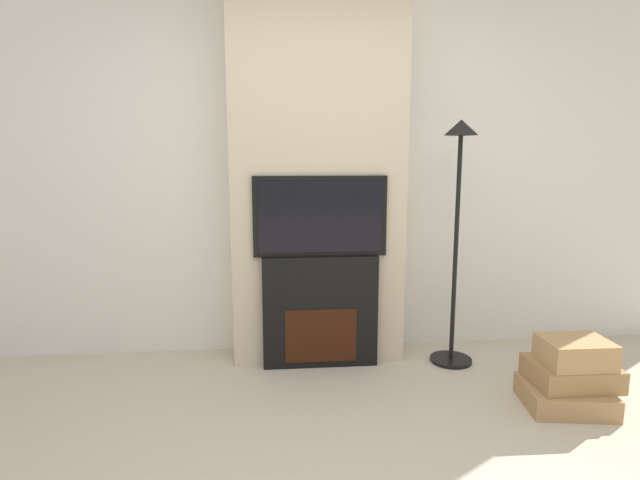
% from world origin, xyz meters
% --- Properties ---
extents(wall_back, '(6.00, 0.06, 2.70)m').
position_xyz_m(wall_back, '(0.00, 2.03, 1.35)').
color(wall_back, silver).
rests_on(wall_back, ground_plane).
extents(chimney_breast, '(1.17, 0.33, 2.70)m').
position_xyz_m(chimney_breast, '(0.00, 1.84, 1.35)').
color(chimney_breast, beige).
rests_on(chimney_breast, ground_plane).
extents(fireplace, '(0.77, 0.15, 0.76)m').
position_xyz_m(fireplace, '(0.00, 1.67, 0.38)').
color(fireplace, black).
rests_on(fireplace, ground_plane).
extents(television, '(0.88, 0.07, 0.53)m').
position_xyz_m(television, '(0.00, 1.67, 1.03)').
color(television, black).
rests_on(television, fireplace).
extents(floor_lamp, '(0.29, 0.29, 1.65)m').
position_xyz_m(floor_lamp, '(0.92, 1.63, 1.07)').
color(floor_lamp, black).
rests_on(floor_lamp, ground_plane).
extents(box_stack, '(0.53, 0.45, 0.40)m').
position_xyz_m(box_stack, '(1.37, 0.96, 0.18)').
color(box_stack, tan).
rests_on(box_stack, ground_plane).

